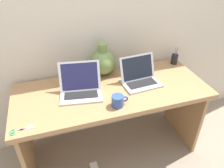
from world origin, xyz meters
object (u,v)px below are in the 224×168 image
Objects in this scene: coffee_mug at (118,101)px; power_brick at (94,166)px; green_vase at (103,62)px; laptop_right at (139,76)px; scissors at (17,131)px; laptop_left at (81,86)px; pen_cup at (174,59)px.

coffee_mug reaches higher than power_brick.
green_vase is 0.48m from coffee_mug.
green_vase is at bearing 87.26° from coffee_mug.
scissors is at bearing -163.08° from laptop_right.
coffee_mug is (0.23, -0.24, -0.02)m from laptop_left.
laptop_right is at bearing 21.37° from power_brick.
laptop_left reaches higher than pen_cup.
pen_cup is at bearing 11.90° from laptop_left.
laptop_left is at bearing -136.77° from green_vase.
green_vase is at bearing 36.39° from scissors.
laptop_left is 1.23× the size of green_vase.
green_vase is 0.89m from scissors.
power_brick is (0.49, 0.11, -0.72)m from scissors.
laptop_left is at bearing 97.43° from power_brick.
power_brick is (0.02, -0.19, -0.78)m from laptop_left.
power_brick is (-0.20, 0.06, -0.76)m from coffee_mug.
pen_cup is at bearing 19.17° from scissors.
laptop_right is at bearing -156.29° from pen_cup.
green_vase reaches higher than scissors.
laptop_right is 2.19× the size of scissors.
pen_cup is (0.71, -0.03, -0.07)m from green_vase.
pen_cup is 1.27m from power_brick.
coffee_mug is at bearing -47.34° from laptop_left.
power_brick is at bearing -157.47° from pen_cup.
scissors is (-0.47, -0.29, -0.06)m from laptop_left.
green_vase is at bearing 137.17° from laptop_right.
laptop_left is 0.33m from coffee_mug.
laptop_left is 0.80m from power_brick.
laptop_left is at bearing -179.95° from laptop_right.
coffee_mug is 0.69m from scissors.
laptop_right reaches higher than scissors.
scissors is (-0.97, -0.29, -0.05)m from laptop_right.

